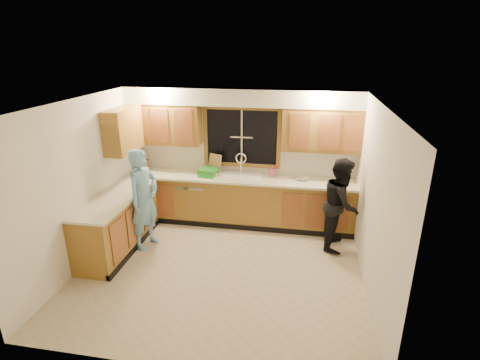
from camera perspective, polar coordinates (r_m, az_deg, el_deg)
name	(u,v)px	position (r m, az deg, el deg)	size (l,w,h in m)	color
floor	(220,269)	(5.86, -3.00, -13.36)	(4.20, 4.20, 0.00)	#C5B497
ceiling	(217,103)	(4.94, -3.53, 11.60)	(4.20, 4.20, 0.00)	white
wall_back	(242,155)	(7.03, 0.28, 3.79)	(4.20, 4.20, 0.00)	white
wall_left	(82,184)	(6.08, -22.88, -0.51)	(3.80, 3.80, 0.00)	white
wall_right	(374,203)	(5.23, 19.80, -3.36)	(3.80, 3.80, 0.00)	white
base_cabinets_back	(239,201)	(7.03, -0.15, -3.24)	(4.20, 0.60, 0.88)	olive
base_cabinets_left	(118,223)	(6.52, -18.07, -6.28)	(0.60, 1.90, 0.88)	olive
countertop_back	(239,178)	(6.85, -0.17, 0.24)	(4.20, 0.63, 0.04)	#EFE8C9
countertop_left	(116,198)	(6.33, -18.39, -2.56)	(0.63, 1.90, 0.04)	#EFE8C9
upper_cabinets_left	(164,124)	(7.11, -11.45, 8.36)	(1.35, 0.33, 0.75)	olive
upper_cabinets_right	(322,130)	(6.64, 12.35, 7.46)	(1.35, 0.33, 0.75)	olive
upper_cabinets_return	(123,130)	(6.78, -17.38, 7.26)	(0.33, 0.90, 0.75)	olive
soffit	(240,97)	(6.63, 0.03, 12.52)	(4.20, 0.35, 0.30)	silver
window_frame	(242,137)	(6.93, 0.27, 6.54)	(1.44, 0.03, 1.14)	black
sink	(239,180)	(6.88, -0.14, 0.02)	(0.86, 0.52, 0.57)	white
dishwasher	(195,200)	(7.22, -6.82, -3.00)	(0.60, 0.56, 0.82)	silver
stove	(100,240)	(6.08, -20.54, -8.49)	(0.58, 0.75, 0.90)	silver
man	(144,199)	(6.28, -14.43, -2.87)	(0.62, 0.40, 1.69)	#74B0DC
woman	(341,204)	(6.31, 15.16, -3.55)	(0.75, 0.58, 1.54)	black
knife_block	(145,165)	(7.39, -14.21, 2.21)	(0.12, 0.10, 0.22)	#9A552A
cutting_board	(215,164)	(7.05, -3.84, 2.51)	(0.27, 0.02, 0.36)	tan
dish_crate	(208,172)	(6.91, -4.87, 1.17)	(0.30, 0.28, 0.14)	green
soap_bottle	(272,170)	(6.91, 4.92, 1.47)	(0.10, 0.10, 0.21)	#E75796
bowl	(302,178)	(6.79, 9.45, 0.23)	(0.23, 0.23, 0.06)	silver
can_left	(216,175)	(6.80, -3.71, 0.78)	(0.06, 0.06, 0.12)	#C5B698
can_right	(220,175)	(6.82, -3.07, 0.81)	(0.06, 0.06, 0.11)	#C5B698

